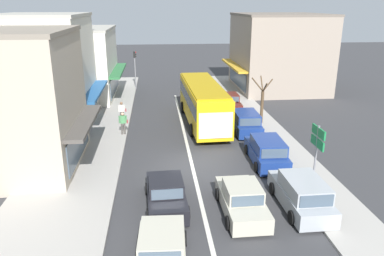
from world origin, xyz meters
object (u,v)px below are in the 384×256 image
Objects in this scene: sedan_behind_bus_near at (166,194)px; parked_sedan_kerb_rear at (229,102)px; sedan_adjacent_lane_lead at (161,252)px; directional_road_sign at (317,143)px; parked_wagon_kerb_second at (267,151)px; city_bus at (203,101)px; pedestrian_browsing_midblock at (122,110)px; parked_wagon_kerb_front at (301,194)px; parked_wagon_kerb_third at (245,122)px; traffic_light_downstreet at (135,64)px; sedan_queue_gap_filler at (242,200)px; pedestrian_with_handbag_near at (123,122)px; street_tree_right at (262,102)px.

sedan_behind_bus_near is 17.71m from parked_sedan_kerb_rear.
directional_road_sign reaches higher than sedan_adjacent_lane_lead.
parked_wagon_kerb_second reaches higher than parked_sedan_kerb_rear.
city_bus is at bearing 77.87° from sedan_adjacent_lane_lead.
sedan_behind_bus_near is 13.66m from pedestrian_browsing_midblock.
parked_wagon_kerb_front is 0.99× the size of parked_wagon_kerb_third.
parked_wagon_kerb_third is at bearing -60.85° from traffic_light_downstreet.
sedan_queue_gap_filler is at bearing -99.07° from parked_sedan_kerb_rear.
parked_wagon_kerb_third is at bearing 65.89° from sedan_adjacent_lane_lead.
parked_wagon_kerb_front is at bearing -50.82° from pedestrian_with_handbag_near.
traffic_light_downstreet is at bearing 94.17° from sedan_adjacent_lane_lead.
pedestrian_browsing_midblock is (-10.43, 12.77, -1.64)m from directional_road_sign.
pedestrian_browsing_midblock is at bearing 129.25° from directional_road_sign.
street_tree_right is at bearing -6.52° from pedestrian_browsing_midblock.
sedan_adjacent_lane_lead is 0.95× the size of parked_wagon_kerb_front.
sedan_behind_bus_near is at bearing 172.82° from parked_wagon_kerb_front.
traffic_light_downstreet is (-5.93, 26.96, 2.19)m from sedan_queue_gap_filler.
pedestrian_browsing_midblock is at bearing 95.95° from pedestrian_with_handbag_near.
pedestrian_browsing_midblock is at bearing 98.83° from sedan_adjacent_lane_lead.
city_bus reaches higher than pedestrian_with_handbag_near.
pedestrian_with_handbag_near reaches higher than parked_sedan_kerb_rear.
parked_sedan_kerb_rear is (6.21, 16.59, 0.00)m from sedan_behind_bus_near.
traffic_light_downstreet reaches higher than sedan_adjacent_lane_lead.
street_tree_right is (10.47, -13.96, -1.07)m from traffic_light_downstreet.
directional_road_sign is (1.14, -9.77, 1.96)m from parked_wagon_kerb_third.
traffic_light_downstreet is 12.84m from pedestrian_browsing_midblock.
pedestrian_with_handbag_near is at bearing 147.20° from parked_wagon_kerb_second.
pedestrian_browsing_midblock is (-0.32, 3.07, 0.00)m from pedestrian_with_handbag_near.
parked_wagon_kerb_second reaches higher than sedan_behind_bus_near.
parked_wagon_kerb_third is (2.83, 11.24, 0.08)m from sedan_queue_gap_filler.
directional_road_sign is 2.21× the size of pedestrian_with_handbag_near.
city_bus is 3.04× the size of directional_road_sign.
sedan_queue_gap_filler is 6.10m from parked_wagon_kerb_second.
pedestrian_browsing_midblock is at bearing 102.90° from sedan_behind_bus_near.
traffic_light_downstreet is 2.58× the size of pedestrian_with_handbag_near.
sedan_behind_bus_near and parked_sedan_kerb_rear have the same top height.
parked_sedan_kerb_rear is 2.58× the size of pedestrian_with_handbag_near.
city_bus is 2.60× the size of parked_sedan_kerb_rear.
sedan_behind_bus_near is 14.49m from street_tree_right.
traffic_light_downstreet is 27.34m from directional_road_sign.
directional_road_sign is at bearing 32.38° from sedan_adjacent_lane_lead.
directional_road_sign is (4.04, -12.13, 0.82)m from city_bus.
traffic_light_downstreet is (-2.21, 30.36, 2.19)m from sedan_adjacent_lane_lead.
sedan_queue_gap_filler is 12.76m from pedestrian_with_handbag_near.
traffic_light_downstreet is at bearing 87.61° from pedestrian_browsing_midblock.
city_bus is 3.91m from parked_wagon_kerb_third.
parked_sedan_kerb_rear is 13.04m from traffic_light_downstreet.
parked_wagon_kerb_third reaches higher than parked_sedan_kerb_rear.
directional_road_sign is at bearing -92.82° from street_tree_right.
city_bus is 13.66m from sedan_queue_gap_filler.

